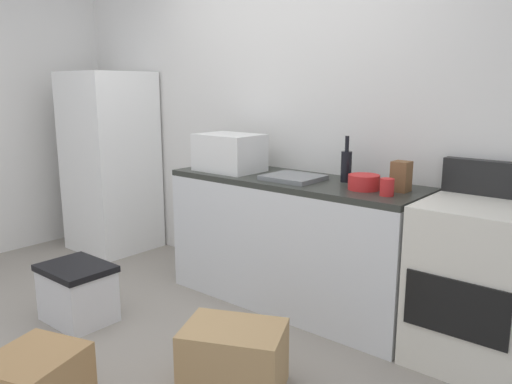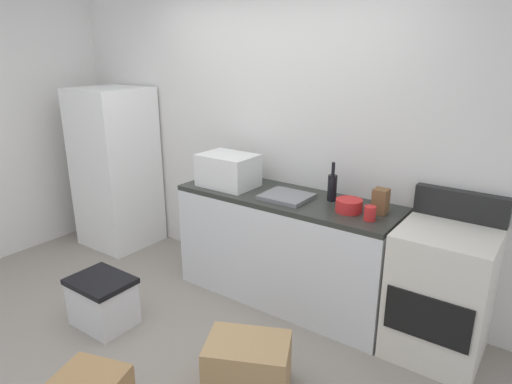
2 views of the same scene
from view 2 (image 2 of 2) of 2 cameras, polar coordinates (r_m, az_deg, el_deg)
ground_plane at (r=3.31m, az=-13.03°, el=-20.03°), size 6.00×6.00×0.00m
wall_back at (r=3.87m, az=2.99°, el=7.31°), size 5.00×0.10×2.60m
kitchen_counter at (r=3.69m, az=3.76°, el=-7.13°), size 1.80×0.60×0.90m
refrigerator at (r=4.87m, az=-17.44°, el=2.93°), size 0.68×0.66×1.64m
stove_oven at (r=3.29m, az=22.53°, el=-11.59°), size 0.60×0.61×1.10m
microwave at (r=3.75m, az=-3.57°, el=2.79°), size 0.46×0.34×0.27m
sink_basin at (r=3.46m, az=3.90°, el=-0.58°), size 0.36×0.32×0.03m
wine_bottle at (r=3.43m, az=9.71°, el=0.67°), size 0.07×0.07×0.30m
coffee_mug at (r=3.11m, az=14.34°, el=-2.66°), size 0.08×0.08×0.10m
knife_block at (r=3.24m, az=15.61°, el=-1.16°), size 0.10×0.10×0.18m
mixing_bowl at (r=3.24m, az=11.78°, el=-1.70°), size 0.19×0.19×0.09m
cardboard_box_large at (r=2.92m, az=-1.06°, el=-21.30°), size 0.60×0.53×0.34m
storage_bin at (r=3.65m, az=-18.97°, el=-13.03°), size 0.46×0.36×0.38m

